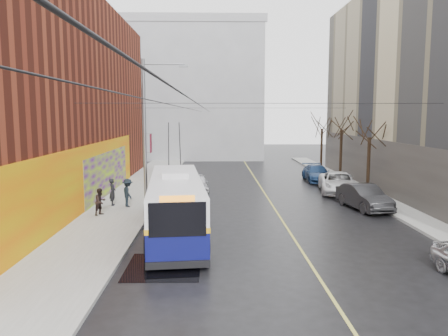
% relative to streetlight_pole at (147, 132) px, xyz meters
% --- Properties ---
extents(ground, '(140.00, 140.00, 0.00)m').
position_rel_streetlight_pole_xyz_m(ground, '(6.14, -10.00, -4.85)').
color(ground, black).
rests_on(ground, ground).
extents(sidewalk_left, '(4.00, 60.00, 0.15)m').
position_rel_streetlight_pole_xyz_m(sidewalk_left, '(-1.86, 2.00, -4.77)').
color(sidewalk_left, gray).
rests_on(sidewalk_left, ground).
extents(sidewalk_right, '(2.00, 60.00, 0.15)m').
position_rel_streetlight_pole_xyz_m(sidewalk_right, '(15.14, 2.00, -4.77)').
color(sidewalk_right, gray).
rests_on(sidewalk_right, ground).
extents(lane_line, '(0.12, 50.00, 0.01)m').
position_rel_streetlight_pole_xyz_m(lane_line, '(7.64, 4.00, -4.84)').
color(lane_line, '#BFB74C').
rests_on(lane_line, ground).
extents(building_left, '(12.11, 36.00, 14.00)m').
position_rel_streetlight_pole_xyz_m(building_left, '(-9.85, 3.99, 2.14)').
color(building_left, '#5E1F12').
rests_on(building_left, ground).
extents(building_far, '(20.50, 12.10, 18.00)m').
position_rel_streetlight_pole_xyz_m(building_far, '(0.14, 34.99, 4.17)').
color(building_far, gray).
rests_on(building_far, ground).
extents(streetlight_pole, '(2.65, 0.60, 9.00)m').
position_rel_streetlight_pole_xyz_m(streetlight_pole, '(0.00, 0.00, 0.00)').
color(streetlight_pole, slate).
rests_on(streetlight_pole, ground).
extents(catenary_wires, '(18.00, 60.00, 0.22)m').
position_rel_streetlight_pole_xyz_m(catenary_wires, '(3.60, 4.77, 1.40)').
color(catenary_wires, black).
extents(tree_near, '(3.20, 3.20, 6.40)m').
position_rel_streetlight_pole_xyz_m(tree_near, '(15.14, 6.00, 0.13)').
color(tree_near, black).
rests_on(tree_near, ground).
extents(tree_mid, '(3.20, 3.20, 6.68)m').
position_rel_streetlight_pole_xyz_m(tree_mid, '(15.14, 13.00, 0.41)').
color(tree_mid, black).
rests_on(tree_mid, ground).
extents(tree_far, '(3.20, 3.20, 6.57)m').
position_rel_streetlight_pole_xyz_m(tree_far, '(15.14, 20.00, 0.30)').
color(tree_far, black).
rests_on(tree_far, ground).
extents(puddle, '(2.84, 3.23, 0.01)m').
position_rel_streetlight_pole_xyz_m(puddle, '(1.89, -9.06, -4.84)').
color(puddle, black).
rests_on(puddle, ground).
extents(pigeons_flying, '(5.51, 2.44, 2.13)m').
position_rel_streetlight_pole_xyz_m(pigeons_flying, '(4.03, 0.54, 2.27)').
color(pigeons_flying, slate).
extents(trolleybus, '(3.52, 11.49, 5.38)m').
position_rel_streetlight_pole_xyz_m(trolleybus, '(1.96, -4.18, -3.35)').
color(trolleybus, '#090C4A').
rests_on(trolleybus, ground).
extents(parked_car_b, '(2.40, 4.92, 1.55)m').
position_rel_streetlight_pole_xyz_m(parked_car_b, '(13.14, 1.00, -4.07)').
color(parked_car_b, '#28282A').
rests_on(parked_car_b, ground).
extents(parked_car_c, '(3.52, 5.98, 1.56)m').
position_rel_streetlight_pole_xyz_m(parked_car_c, '(13.14, 6.66, -4.07)').
color(parked_car_c, silver).
rests_on(parked_car_c, ground).
extents(parked_car_d, '(2.06, 4.92, 1.42)m').
position_rel_streetlight_pole_xyz_m(parked_car_d, '(12.89, 12.42, -4.14)').
color(parked_car_d, navy).
rests_on(parked_car_d, ground).
extents(following_car, '(2.00, 4.43, 1.48)m').
position_rel_streetlight_pole_xyz_m(following_car, '(2.57, 6.55, -4.11)').
color(following_car, silver).
rests_on(following_car, ground).
extents(pedestrian_a, '(0.52, 0.69, 1.70)m').
position_rel_streetlight_pole_xyz_m(pedestrian_a, '(-2.54, 1.85, -3.85)').
color(pedestrian_a, black).
rests_on(pedestrian_a, sidewalk_left).
extents(pedestrian_b, '(0.89, 0.95, 1.55)m').
position_rel_streetlight_pole_xyz_m(pedestrian_b, '(-2.62, -0.82, -3.92)').
color(pedestrian_b, black).
rests_on(pedestrian_b, sidewalk_left).
extents(pedestrian_c, '(1.09, 1.31, 1.76)m').
position_rel_streetlight_pole_xyz_m(pedestrian_c, '(-1.51, 1.42, -3.82)').
color(pedestrian_c, black).
rests_on(pedestrian_c, sidewalk_left).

